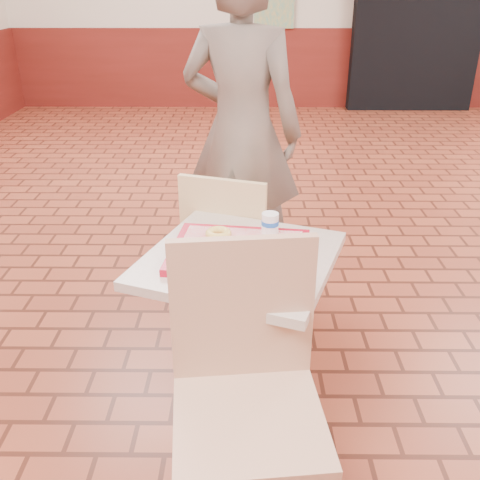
{
  "coord_description": "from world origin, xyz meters",
  "views": [
    {
      "loc": [
        -0.96,
        -2.34,
        1.57
      ],
      "look_at": [
        -0.98,
        -0.65,
        0.74
      ],
      "focal_mm": 40.0,
      "sensor_mm": 36.0,
      "label": 1
    }
  ],
  "objects_px": {
    "main_table": "(240,307)",
    "long_john_donut": "(270,253)",
    "serving_tray": "(240,251)",
    "customer": "(242,132)",
    "ring_donut": "(218,234)",
    "paper_cup": "(270,223)",
    "chair_main_front": "(246,381)",
    "chair_main_back": "(230,248)"
  },
  "relations": [
    {
      "from": "ring_donut",
      "to": "chair_main_back",
      "type": "bearing_deg",
      "value": 85.44
    },
    {
      "from": "long_john_donut",
      "to": "paper_cup",
      "type": "bearing_deg",
      "value": 88.12
    },
    {
      "from": "serving_tray",
      "to": "main_table",
      "type": "bearing_deg",
      "value": 0.0
    },
    {
      "from": "chair_main_front",
      "to": "chair_main_back",
      "type": "distance_m",
      "value": 0.96
    },
    {
      "from": "main_table",
      "to": "paper_cup",
      "type": "xyz_separation_m",
      "value": [
        0.11,
        0.12,
        0.29
      ]
    },
    {
      "from": "customer",
      "to": "long_john_donut",
      "type": "distance_m",
      "value": 1.09
    },
    {
      "from": "chair_main_back",
      "to": "chair_main_front",
      "type": "bearing_deg",
      "value": 111.68
    },
    {
      "from": "chair_main_back",
      "to": "serving_tray",
      "type": "distance_m",
      "value": 0.54
    },
    {
      "from": "ring_donut",
      "to": "long_john_donut",
      "type": "height_order",
      "value": "long_john_donut"
    },
    {
      "from": "customer",
      "to": "serving_tray",
      "type": "height_order",
      "value": "customer"
    },
    {
      "from": "serving_tray",
      "to": "customer",
      "type": "bearing_deg",
      "value": 90.08
    },
    {
      "from": "chair_main_back",
      "to": "paper_cup",
      "type": "distance_m",
      "value": 0.49
    },
    {
      "from": "main_table",
      "to": "ring_donut",
      "type": "relative_size",
      "value": 6.96
    },
    {
      "from": "customer",
      "to": "ring_donut",
      "type": "relative_size",
      "value": 17.69
    },
    {
      "from": "customer",
      "to": "ring_donut",
      "type": "xyz_separation_m",
      "value": [
        -0.08,
        -0.92,
        -0.14
      ]
    },
    {
      "from": "serving_tray",
      "to": "paper_cup",
      "type": "xyz_separation_m",
      "value": [
        0.11,
        0.12,
        0.06
      ]
    },
    {
      "from": "chair_main_front",
      "to": "main_table",
      "type": "bearing_deg",
      "value": 86.65
    },
    {
      "from": "serving_tray",
      "to": "paper_cup",
      "type": "distance_m",
      "value": 0.17
    },
    {
      "from": "serving_tray",
      "to": "long_john_donut",
      "type": "bearing_deg",
      "value": -35.81
    },
    {
      "from": "main_table",
      "to": "serving_tray",
      "type": "bearing_deg",
      "value": 180.0
    },
    {
      "from": "main_table",
      "to": "chair_main_front",
      "type": "relative_size",
      "value": 0.73
    },
    {
      "from": "main_table",
      "to": "long_john_donut",
      "type": "distance_m",
      "value": 0.3
    },
    {
      "from": "main_table",
      "to": "customer",
      "type": "xyz_separation_m",
      "value": [
        -0.0,
        1.0,
        0.41
      ]
    },
    {
      "from": "chair_main_back",
      "to": "serving_tray",
      "type": "xyz_separation_m",
      "value": [
        0.05,
        -0.48,
        0.23
      ]
    },
    {
      "from": "paper_cup",
      "to": "customer",
      "type": "bearing_deg",
      "value": 97.26
    },
    {
      "from": "main_table",
      "to": "paper_cup",
      "type": "height_order",
      "value": "paper_cup"
    },
    {
      "from": "serving_tray",
      "to": "long_john_donut",
      "type": "height_order",
      "value": "long_john_donut"
    },
    {
      "from": "serving_tray",
      "to": "paper_cup",
      "type": "bearing_deg",
      "value": 46.99
    },
    {
      "from": "chair_main_front",
      "to": "ring_donut",
      "type": "relative_size",
      "value": 9.48
    },
    {
      "from": "customer",
      "to": "ring_donut",
      "type": "height_order",
      "value": "customer"
    },
    {
      "from": "chair_main_front",
      "to": "customer",
      "type": "xyz_separation_m",
      "value": [
        -0.02,
        1.48,
        0.35
      ]
    },
    {
      "from": "chair_main_front",
      "to": "long_john_donut",
      "type": "distance_m",
      "value": 0.46
    },
    {
      "from": "main_table",
      "to": "chair_main_back",
      "type": "relative_size",
      "value": 0.82
    },
    {
      "from": "main_table",
      "to": "paper_cup",
      "type": "distance_m",
      "value": 0.34
    },
    {
      "from": "chair_main_front",
      "to": "serving_tray",
      "type": "height_order",
      "value": "chair_main_front"
    },
    {
      "from": "chair_main_front",
      "to": "chair_main_back",
      "type": "height_order",
      "value": "chair_main_front"
    },
    {
      "from": "main_table",
      "to": "long_john_donut",
      "type": "bearing_deg",
      "value": -35.81
    },
    {
      "from": "chair_main_front",
      "to": "serving_tray",
      "type": "xyz_separation_m",
      "value": [
        -0.02,
        0.48,
        0.18
      ]
    },
    {
      "from": "customer",
      "to": "serving_tray",
      "type": "xyz_separation_m",
      "value": [
        0.0,
        -1.0,
        -0.17
      ]
    },
    {
      "from": "main_table",
      "to": "chair_main_front",
      "type": "distance_m",
      "value": 0.48
    },
    {
      "from": "ring_donut",
      "to": "long_john_donut",
      "type": "distance_m",
      "value": 0.24
    },
    {
      "from": "serving_tray",
      "to": "ring_donut",
      "type": "height_order",
      "value": "ring_donut"
    }
  ]
}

